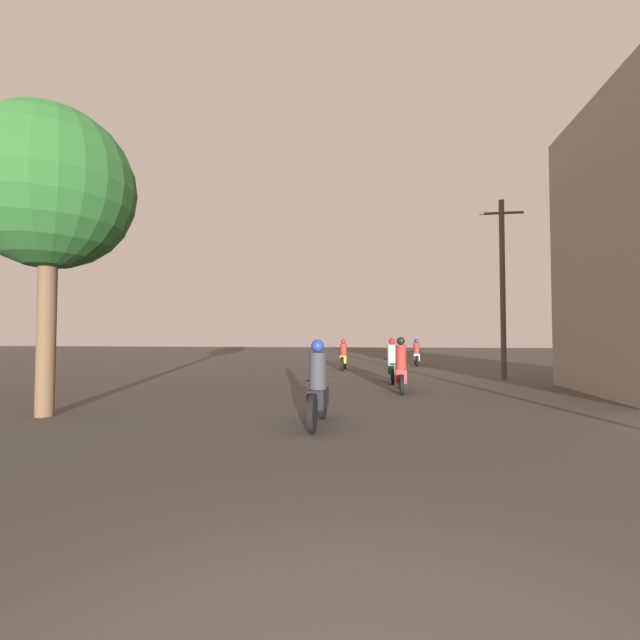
{
  "coord_description": "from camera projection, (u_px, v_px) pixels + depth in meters",
  "views": [
    {
      "loc": [
        0.08,
        -1.41,
        1.65
      ],
      "look_at": [
        -2.49,
        16.4,
        2.32
      ],
      "focal_mm": 24.0,
      "sensor_mm": 36.0,
      "label": 1
    }
  ],
  "objects": [
    {
      "name": "motorcycle_black",
      "position": [
        318.0,
        391.0,
        7.89
      ],
      "size": [
        0.6,
        1.97,
        1.58
      ],
      "rotation": [
        0.0,
        0.0,
        -0.05
      ],
      "color": "black",
      "rests_on": "ground_plane"
    },
    {
      "name": "motorcycle_red",
      "position": [
        401.0,
        370.0,
        12.61
      ],
      "size": [
        0.6,
        1.96,
        1.62
      ],
      "rotation": [
        0.0,
        0.0,
        0.05
      ],
      "color": "black",
      "rests_on": "ground_plane"
    },
    {
      "name": "motorcycle_green",
      "position": [
        392.0,
        365.0,
        15.15
      ],
      "size": [
        0.6,
        2.04,
        1.57
      ],
      "rotation": [
        0.0,
        0.0,
        0.04
      ],
      "color": "black",
      "rests_on": "ground_plane"
    },
    {
      "name": "motorcycle_yellow",
      "position": [
        344.0,
        357.0,
        20.75
      ],
      "size": [
        0.6,
        1.93,
        1.49
      ],
      "rotation": [
        0.0,
        0.0,
        0.03
      ],
      "color": "black",
      "rests_on": "ground_plane"
    },
    {
      "name": "motorcycle_silver",
      "position": [
        416.0,
        355.0,
        23.59
      ],
      "size": [
        0.6,
        2.08,
        1.5
      ],
      "rotation": [
        0.0,
        0.0,
        0.07
      ],
      "color": "black",
      "rests_on": "ground_plane"
    },
    {
      "name": "utility_pole_far",
      "position": [
        503.0,
        285.0,
        16.32
      ],
      "size": [
        1.6,
        0.2,
        6.87
      ],
      "color": "#4C4238",
      "rests_on": "ground_plane"
    },
    {
      "name": "street_tree",
      "position": [
        50.0,
        190.0,
        8.93
      ],
      "size": [
        3.38,
        3.38,
        6.43
      ],
      "color": "brown",
      "rests_on": "ground_plane"
    }
  ]
}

